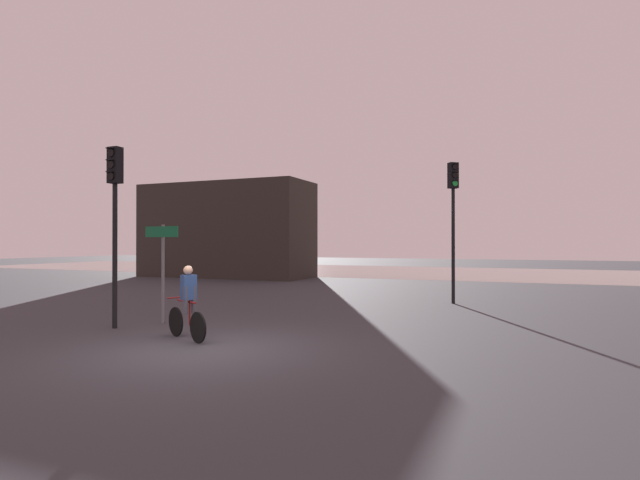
{
  "coord_description": "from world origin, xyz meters",
  "views": [
    {
      "loc": [
        5.99,
        -8.18,
        2.11
      ],
      "look_at": [
        0.5,
        5.0,
        2.2
      ],
      "focal_mm": 28.0,
      "sensor_mm": 36.0,
      "label": 1
    }
  ],
  "objects_px": {
    "direction_sign_post": "(162,259)",
    "traffic_light_far_right": "(453,206)",
    "distant_building": "(226,230)",
    "traffic_light_near_left": "(115,202)",
    "cyclist": "(188,302)"
  },
  "relations": [
    {
      "from": "direction_sign_post",
      "to": "traffic_light_far_right",
      "type": "bearing_deg",
      "value": -128.18
    },
    {
      "from": "traffic_light_near_left",
      "to": "direction_sign_post",
      "type": "relative_size",
      "value": 1.73
    },
    {
      "from": "traffic_light_far_right",
      "to": "cyclist",
      "type": "xyz_separation_m",
      "value": [
        -4.44,
        -8.96,
        -2.58
      ]
    },
    {
      "from": "traffic_light_near_left",
      "to": "distant_building",
      "type": "bearing_deg",
      "value": -64.44
    },
    {
      "from": "distant_building",
      "to": "traffic_light_near_left",
      "type": "bearing_deg",
      "value": -64.99
    },
    {
      "from": "traffic_light_far_right",
      "to": "direction_sign_post",
      "type": "relative_size",
      "value": 1.9
    },
    {
      "from": "distant_building",
      "to": "traffic_light_near_left",
      "type": "xyz_separation_m",
      "value": [
        8.0,
        -17.15,
        0.21
      ]
    },
    {
      "from": "distant_building",
      "to": "direction_sign_post",
      "type": "bearing_deg",
      "value": -61.9
    },
    {
      "from": "traffic_light_near_left",
      "to": "traffic_light_far_right",
      "type": "relative_size",
      "value": 0.91
    },
    {
      "from": "traffic_light_far_right",
      "to": "direction_sign_post",
      "type": "xyz_separation_m",
      "value": [
        -6.47,
        -7.38,
        -1.7
      ]
    },
    {
      "from": "direction_sign_post",
      "to": "cyclist",
      "type": "distance_m",
      "value": 2.71
    },
    {
      "from": "cyclist",
      "to": "traffic_light_near_left",
      "type": "bearing_deg",
      "value": 104.41
    },
    {
      "from": "distant_building",
      "to": "traffic_light_far_right",
      "type": "height_order",
      "value": "distant_building"
    },
    {
      "from": "traffic_light_near_left",
      "to": "cyclist",
      "type": "relative_size",
      "value": 2.78
    },
    {
      "from": "traffic_light_far_right",
      "to": "direction_sign_post",
      "type": "distance_m",
      "value": 9.96
    }
  ]
}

